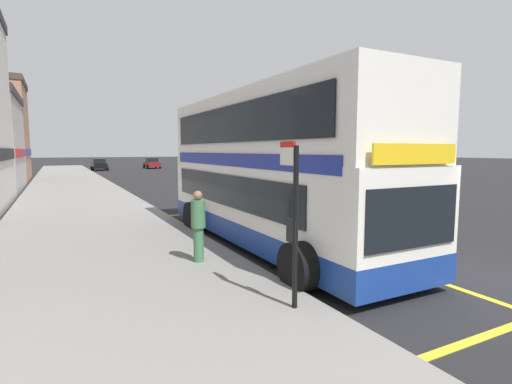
{
  "coord_description": "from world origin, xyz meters",
  "views": [
    {
      "loc": [
        -8.01,
        -5.09,
        2.78
      ],
      "look_at": [
        -2.47,
        5.6,
        1.48
      ],
      "focal_mm": 27.01,
      "sensor_mm": 36.0,
      "label": 1
    }
  ],
  "objects_px": {
    "bus_stop_sign": "(293,211)",
    "parked_car_black_across": "(99,165)",
    "pedestrian_waiting_near_sign": "(198,223)",
    "parked_car_maroon_behind": "(152,163)",
    "double_decker_bus": "(269,175)"
  },
  "relations": [
    {
      "from": "parked_car_black_across",
      "to": "double_decker_bus",
      "type": "bearing_deg",
      "value": -91.63
    },
    {
      "from": "parked_car_black_across",
      "to": "pedestrian_waiting_near_sign",
      "type": "xyz_separation_m",
      "value": [
        -2.39,
        -49.11,
        0.26
      ]
    },
    {
      "from": "bus_stop_sign",
      "to": "pedestrian_waiting_near_sign",
      "type": "bearing_deg",
      "value": 99.55
    },
    {
      "from": "parked_car_maroon_behind",
      "to": "pedestrian_waiting_near_sign",
      "type": "bearing_deg",
      "value": 78.34
    },
    {
      "from": "bus_stop_sign",
      "to": "parked_car_black_across",
      "type": "height_order",
      "value": "bus_stop_sign"
    },
    {
      "from": "bus_stop_sign",
      "to": "pedestrian_waiting_near_sign",
      "type": "relative_size",
      "value": 1.64
    },
    {
      "from": "bus_stop_sign",
      "to": "parked_car_maroon_behind",
      "type": "bearing_deg",
      "value": 80.05
    },
    {
      "from": "double_decker_bus",
      "to": "pedestrian_waiting_near_sign",
      "type": "height_order",
      "value": "double_decker_bus"
    },
    {
      "from": "parked_car_maroon_behind",
      "to": "parked_car_black_across",
      "type": "distance_m",
      "value": 8.11
    },
    {
      "from": "bus_stop_sign",
      "to": "parked_car_black_across",
      "type": "distance_m",
      "value": 52.4
    },
    {
      "from": "bus_stop_sign",
      "to": "parked_car_black_across",
      "type": "bearing_deg",
      "value": 87.98
    },
    {
      "from": "bus_stop_sign",
      "to": "parked_car_black_across",
      "type": "xyz_separation_m",
      "value": [
        1.84,
        52.36,
        -0.97
      ]
    },
    {
      "from": "double_decker_bus",
      "to": "pedestrian_waiting_near_sign",
      "type": "bearing_deg",
      "value": -153.8
    },
    {
      "from": "double_decker_bus",
      "to": "parked_car_maroon_behind",
      "type": "distance_m",
      "value": 50.75
    },
    {
      "from": "bus_stop_sign",
      "to": "parked_car_maroon_behind",
      "type": "height_order",
      "value": "bus_stop_sign"
    }
  ]
}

